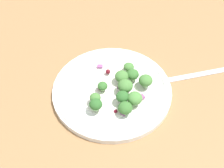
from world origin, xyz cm
name	(u,v)px	position (x,y,z in cm)	size (l,w,h in cm)	color
ground_plane	(109,96)	(0.00, 0.00, -1.00)	(180.00, 180.00, 2.00)	olive
plate	(112,90)	(-0.61, 0.04, 0.86)	(23.78, 23.78, 1.70)	white
dressing_pool	(112,89)	(-0.61, 0.04, 1.30)	(13.79, 13.79, 0.20)	white
broccoli_floret_0	(145,79)	(-7.20, -0.38, 3.22)	(2.73, 2.73, 2.76)	#8EB77A
broccoli_floret_1	(96,105)	(2.66, 5.30, 3.26)	(2.42, 2.42, 2.45)	#9EC684
broccoli_floret_2	(129,67)	(-4.32, -4.42, 2.58)	(2.17, 2.17, 2.19)	#ADD18E
broccoli_floret_3	(133,75)	(-4.86, -1.84, 3.14)	(2.48, 2.48, 2.51)	#9EC684
broccoli_floret_4	(125,86)	(-3.11, 1.15, 3.23)	(2.95, 2.95, 2.98)	#9EC684
broccoli_floret_5	(125,108)	(-2.67, 6.13, 2.87)	(2.70, 2.70, 2.73)	#9EC684
broccoli_floret_6	(122,77)	(-2.65, -1.48, 3.03)	(2.77, 2.77, 2.80)	#ADD18E
broccoli_floret_7	(95,98)	(2.74, 3.62, 3.10)	(2.08, 2.08, 2.11)	#ADD18E
broccoli_floret_8	(135,98)	(-4.64, 4.24, 3.19)	(2.81, 2.81, 2.84)	#9EC684
broccoli_floret_9	(122,97)	(-2.35, 3.78, 3.28)	(2.46, 2.46, 2.49)	#9EC684
broccoli_floret_10	(103,86)	(1.27, 0.54, 2.77)	(1.96, 1.96, 1.99)	#ADD18E
cranberry_0	(100,87)	(1.73, -0.07, 1.79)	(0.99, 0.99, 0.99)	maroon
cranberry_1	(107,72)	(0.14, -3.77, 2.21)	(0.99, 0.99, 0.99)	maroon
cranberry_2	(116,111)	(-0.96, 5.77, 1.56)	(0.72, 0.72, 0.72)	maroon
onion_bit_0	(100,66)	(1.60, -5.86, 1.71)	(0.88, 1.16, 0.34)	#934C84
onion_bit_1	(124,112)	(-2.54, 6.03, 1.46)	(0.91, 1.40, 0.34)	#934C84
onion_bit_2	(141,97)	(-6.04, 3.10, 1.98)	(1.00, 1.21, 0.57)	#934C84
onion_bit_3	(120,87)	(-2.16, 0.04, 1.65)	(0.82, 0.85, 0.41)	#843D75
fork	(182,77)	(-15.62, -3.06, 0.25)	(18.62, 5.11, 0.50)	silver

